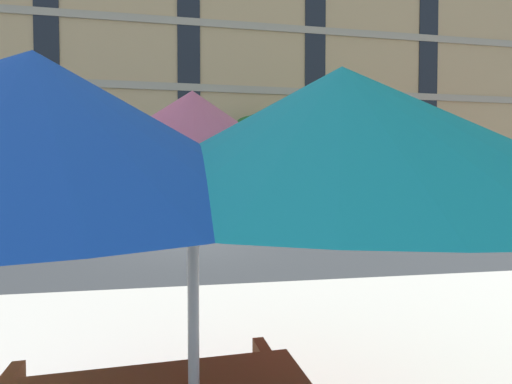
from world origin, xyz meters
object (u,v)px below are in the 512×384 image
sedan_blue (126,205)px  pickup_green (334,201)px  patio_umbrella (193,151)px  street_tree_middle (259,141)px  pickup_red (492,199)px

sedan_blue → pickup_green: 7.83m
patio_umbrella → sedan_blue: bearing=99.4°
patio_umbrella → street_tree_middle: bearing=78.1°
sedan_blue → patio_umbrella: size_ratio=1.23×
pickup_red → patio_umbrella: bearing=-135.3°
sedan_blue → patio_umbrella: patio_umbrella is taller
sedan_blue → patio_umbrella: bearing=-80.6°
sedan_blue → street_tree_middle: street_tree_middle is taller
sedan_blue → pickup_red: 14.92m
sedan_blue → pickup_red: (14.92, 0.00, 0.08)m
sedan_blue → patio_umbrella: 12.92m
sedan_blue → street_tree_middle: (5.55, 3.70, 2.71)m
street_tree_middle → patio_umbrella: 16.84m
sedan_blue → pickup_green: (7.83, 0.00, 0.08)m
pickup_green → pickup_red: (7.09, 0.00, 0.00)m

